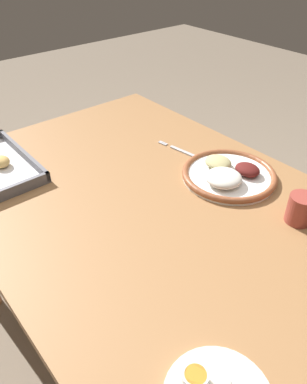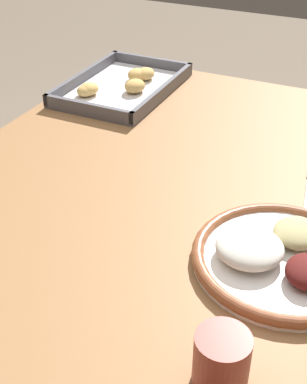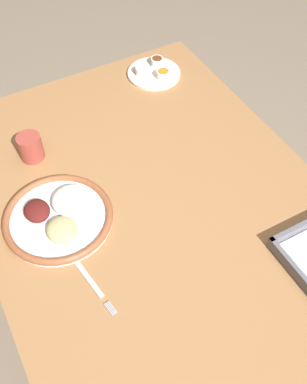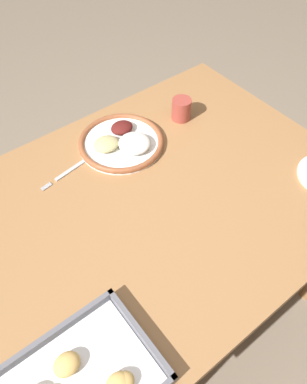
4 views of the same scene
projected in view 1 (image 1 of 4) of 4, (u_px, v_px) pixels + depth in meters
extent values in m
plane|color=#7A6B59|center=(150.00, 343.00, 1.49)|extent=(8.00, 8.00, 0.00)
cube|color=olive|center=(148.00, 201.00, 1.07)|extent=(1.28, 0.90, 0.03)
cylinder|color=olive|center=(136.00, 173.00, 1.86)|extent=(0.06, 0.06, 0.70)
cylinder|color=white|center=(229.00, 176.00, 1.14)|extent=(0.28, 0.28, 0.01)
torus|color=brown|center=(229.00, 174.00, 1.13)|extent=(0.29, 0.29, 0.02)
ellipsoid|color=silver|center=(224.00, 178.00, 1.08)|extent=(0.11, 0.11, 0.04)
ellipsoid|color=#511614|center=(247.00, 170.00, 1.13)|extent=(0.08, 0.07, 0.03)
ellipsoid|color=tan|center=(218.00, 162.00, 1.16)|extent=(0.09, 0.08, 0.03)
cube|color=#B2B2B7|center=(188.00, 154.00, 1.25)|extent=(0.15, 0.03, 0.00)
cylinder|color=#B2B2B7|center=(164.00, 143.00, 1.31)|extent=(0.04, 0.01, 0.00)
cylinder|color=#B2B2B7|center=(163.00, 143.00, 1.31)|extent=(0.04, 0.01, 0.00)
cylinder|color=#B2B2B7|center=(163.00, 143.00, 1.31)|extent=(0.04, 0.01, 0.00)
cylinder|color=#B2B2B7|center=(162.00, 144.00, 1.31)|extent=(0.04, 0.01, 0.00)
cylinder|color=silver|center=(242.00, 381.00, 0.61)|extent=(0.04, 0.04, 0.03)
cylinder|color=#51992D|center=(242.00, 378.00, 0.61)|extent=(0.03, 0.03, 0.01)
cylinder|color=silver|center=(195.00, 379.00, 0.62)|extent=(0.05, 0.05, 0.03)
cylinder|color=#C67F23|center=(196.00, 375.00, 0.61)|extent=(0.04, 0.04, 0.01)
cube|color=#595960|center=(23.00, 153.00, 1.22)|extent=(0.36, 0.01, 0.03)
cube|color=#595960|center=(9.00, 191.00, 1.05)|extent=(0.01, 0.25, 0.03)
ellipsoid|color=tan|center=(1.00, 162.00, 1.17)|extent=(0.06, 0.05, 0.03)
cylinder|color=#993D33|center=(301.00, 209.00, 0.95)|extent=(0.07, 0.07, 0.08)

